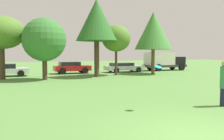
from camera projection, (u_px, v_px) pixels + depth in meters
name	position (u px, v px, depth m)	size (l,w,h in m)	color
ground_plane	(197.00, 137.00, 6.08)	(120.00, 120.00, 0.00)	#54843D
person_catcher	(224.00, 83.00, 9.60)	(0.33, 0.33, 1.90)	#191E33
frisbee	(158.00, 67.00, 8.94)	(0.30, 0.29, 0.13)	#19B2D8
tree_1	(1.00, 33.00, 19.31)	(3.91, 3.91, 5.33)	#473323
tree_2	(44.00, 40.00, 19.04)	(3.57, 3.57, 5.10)	#473323
tree_3	(97.00, 20.00, 21.41)	(3.81, 3.81, 7.17)	#473323
tree_4	(116.00, 39.00, 23.24)	(2.88, 2.88, 5.02)	#473323
tree_5	(153.00, 31.00, 24.68)	(3.98, 3.98, 6.60)	brown
parked_car_white	(6.00, 70.00, 22.16)	(3.86, 1.96, 1.20)	silver
parked_car_red	(72.00, 67.00, 25.43)	(3.93, 1.89, 1.28)	red
parked_car_silver	(124.00, 67.00, 27.31)	(4.59, 2.02, 1.09)	#B2B2B7
delivery_truck_black	(164.00, 61.00, 30.07)	(5.70, 2.26, 2.34)	#2D2D33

